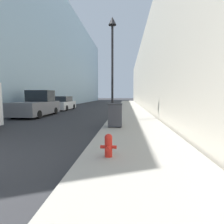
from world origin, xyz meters
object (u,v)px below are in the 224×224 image
lamppost (112,53)px  pickup_truck (37,105)px  parked_sedan_near (63,104)px  fire_hydrant (108,145)px  trash_bin (115,115)px

lamppost → pickup_truck: size_ratio=1.30×
parked_sedan_near → fire_hydrant: bearing=-65.8°
parked_sedan_near → trash_bin: bearing=-58.4°
lamppost → parked_sedan_near: size_ratio=1.45×
lamppost → parked_sedan_near: (-6.68, 9.20, -3.69)m
trash_bin → pickup_truck: (-7.08, 5.32, 0.15)m
trash_bin → lamppost: lamppost is taller
pickup_truck → parked_sedan_near: 6.06m
lamppost → pickup_truck: (-6.76, 3.14, -3.54)m
fire_hydrant → pickup_truck: pickup_truck is taller
fire_hydrant → trash_bin: 4.47m
fire_hydrant → parked_sedan_near: size_ratio=0.14×
trash_bin → lamppost: (-0.32, 2.18, 3.68)m
trash_bin → parked_sedan_near: size_ratio=0.28×
fire_hydrant → lamppost: (-0.43, 6.64, 3.99)m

